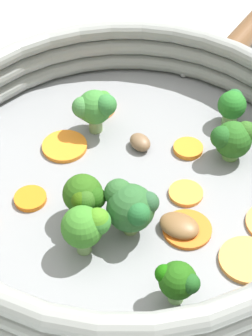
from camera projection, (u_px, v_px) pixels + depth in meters
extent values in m
plane|color=#B4BEBD|center=(126.00, 187.00, 0.53)|extent=(4.00, 4.00, 0.00)
cylinder|color=gray|center=(126.00, 183.00, 0.52)|extent=(0.36, 0.36, 0.01)
torus|color=gray|center=(126.00, 172.00, 0.51)|extent=(0.38, 0.38, 0.02)
torus|color=gray|center=(126.00, 157.00, 0.50)|extent=(0.38, 0.38, 0.02)
torus|color=gray|center=(126.00, 140.00, 0.48)|extent=(0.38, 0.38, 0.02)
cylinder|color=brown|center=(251.00, 28.00, 0.68)|extent=(0.16, 0.18, 0.03)
sphere|color=gray|center=(233.00, 91.00, 0.60)|extent=(0.01, 0.01, 0.01)
sphere|color=gray|center=(184.00, 73.00, 0.63)|extent=(0.01, 0.01, 0.01)
cylinder|color=#EE8D3F|center=(94.00, 108.00, 0.59)|extent=(0.04, 0.04, 0.01)
cylinder|color=orange|center=(31.00, 199.00, 0.50)|extent=(0.03, 0.03, 0.00)
cylinder|color=orange|center=(188.00, 148.00, 0.54)|extent=(0.04, 0.04, 0.01)
cylinder|color=orange|center=(187.00, 229.00, 0.48)|extent=(0.05, 0.05, 0.00)
cylinder|color=orange|center=(65.00, 146.00, 0.55)|extent=(0.05, 0.05, 0.00)
cylinder|color=orange|center=(186.00, 193.00, 0.50)|extent=(0.04, 0.04, 0.00)
cylinder|color=#F9963D|center=(247.00, 260.00, 0.45)|extent=(0.06, 0.06, 0.00)
cylinder|color=#709554|center=(84.00, 242.00, 0.46)|extent=(0.01, 0.01, 0.02)
sphere|color=#357624|center=(82.00, 227.00, 0.44)|extent=(0.03, 0.03, 0.03)
sphere|color=#357E2D|center=(97.00, 222.00, 0.44)|extent=(0.02, 0.02, 0.02)
sphere|color=#3E7B1A|center=(97.00, 221.00, 0.44)|extent=(0.02, 0.02, 0.02)
cylinder|color=#6DA24D|center=(231.00, 152.00, 0.54)|extent=(0.02, 0.02, 0.01)
sphere|color=#22571A|center=(233.00, 140.00, 0.52)|extent=(0.04, 0.04, 0.04)
sphere|color=#1C4F1B|center=(223.00, 139.00, 0.52)|extent=(0.02, 0.02, 0.02)
sphere|color=#2A591B|center=(247.00, 134.00, 0.52)|extent=(0.02, 0.02, 0.02)
cylinder|color=#81B664|center=(176.00, 293.00, 0.42)|extent=(0.01, 0.01, 0.02)
sphere|color=#1D5110|center=(177.00, 280.00, 0.41)|extent=(0.03, 0.03, 0.03)
sphere|color=#145908|center=(164.00, 274.00, 0.41)|extent=(0.01, 0.01, 0.01)
sphere|color=#1A4B19|center=(190.00, 283.00, 0.41)|extent=(0.02, 0.02, 0.02)
cylinder|color=olive|center=(130.00, 223.00, 0.47)|extent=(0.01, 0.01, 0.02)
sphere|color=#275628|center=(131.00, 208.00, 0.46)|extent=(0.04, 0.04, 0.04)
sphere|color=#1F5B2A|center=(138.00, 214.00, 0.44)|extent=(0.02, 0.02, 0.02)
sphere|color=#264E2D|center=(148.00, 203.00, 0.45)|extent=(0.02, 0.02, 0.02)
sphere|color=#285727|center=(119.00, 193.00, 0.46)|extent=(0.02, 0.02, 0.02)
cylinder|color=#7C995A|center=(96.00, 122.00, 0.56)|extent=(0.01, 0.01, 0.02)
sphere|color=#35752E|center=(95.00, 107.00, 0.55)|extent=(0.03, 0.03, 0.03)
sphere|color=#2D6E30|center=(105.00, 105.00, 0.54)|extent=(0.02, 0.02, 0.02)
sphere|color=#3B7637|center=(83.00, 107.00, 0.54)|extent=(0.02, 0.02, 0.02)
sphere|color=#357829|center=(105.00, 99.00, 0.55)|extent=(0.02, 0.02, 0.02)
cylinder|color=#6E9B56|center=(230.00, 117.00, 0.57)|extent=(0.02, 0.02, 0.02)
sphere|color=#216720|center=(232.00, 105.00, 0.56)|extent=(0.03, 0.03, 0.03)
sphere|color=#1C6B19|center=(236.00, 98.00, 0.56)|extent=(0.01, 0.01, 0.01)
sphere|color=#215F28|center=(234.00, 98.00, 0.56)|extent=(0.02, 0.02, 0.02)
cylinder|color=olive|center=(84.00, 209.00, 0.48)|extent=(0.01, 0.01, 0.02)
sphere|color=#265313|center=(83.00, 194.00, 0.47)|extent=(0.03, 0.03, 0.03)
sphere|color=#295317|center=(86.00, 200.00, 0.46)|extent=(0.02, 0.02, 0.02)
sphere|color=#294C0A|center=(81.00, 200.00, 0.46)|extent=(0.02, 0.02, 0.02)
sphere|color=#1E4910|center=(94.00, 198.00, 0.46)|extent=(0.02, 0.02, 0.02)
ellipsoid|color=brown|center=(140.00, 142.00, 0.54)|extent=(0.03, 0.02, 0.01)
ellipsoid|color=brown|center=(179.00, 226.00, 0.47)|extent=(0.04, 0.04, 0.01)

